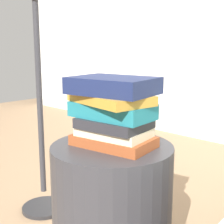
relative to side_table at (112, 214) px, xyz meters
The scene contains 7 objects.
side_table is the anchor object (origin of this frame).
book_rust 0.29m from the side_table, 16.29° to the right, with size 0.28×0.17×0.04m, color #994723.
book_cream 0.32m from the side_table, 16.54° to the right, with size 0.24×0.15×0.03m, color beige.
book_charcoal 0.35m from the side_table, 11.93° to the left, with size 0.23×0.18×0.03m, color #28282D.
book_teal 0.40m from the side_table, 18.80° to the left, with size 0.29×0.15×0.05m, color #1E727F.
book_ochre 0.44m from the side_table, 65.20° to the right, with size 0.29×0.18×0.03m, color #B7842D.
book_navy 0.48m from the side_table, ahead, with size 0.28×0.20×0.06m, color #19234C.
Camera 1 is at (0.77, -0.80, 0.88)m, focal length 52.16 mm.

